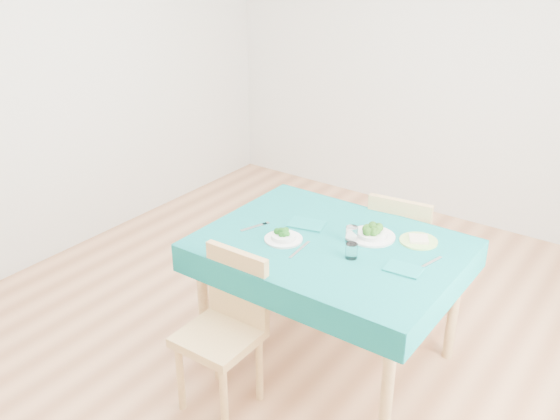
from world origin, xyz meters
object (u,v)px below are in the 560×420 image
Objects in this scene: bowl_near at (284,235)px; chair_far at (405,243)px; table at (329,302)px; bowl_far at (372,231)px; chair_near at (218,331)px; side_plate at (419,241)px.

chair_far is at bearing 67.50° from bowl_near.
chair_far is 0.96m from bowl_near.
table is 5.33× the size of bowl_far.
bowl_far is (0.40, 0.84, 0.33)m from chair_near.
table is at bearing 29.53° from bowl_near.
table is 0.73m from chair_far.
table is 0.61m from side_plate.
bowl_near is (0.02, 0.53, 0.33)m from chair_near.
bowl_far is (0.37, 0.31, 0.01)m from bowl_near.
chair_far is 4.69× the size of side_plate.
chair_near is 0.63m from bowl_near.
chair_near is 0.96× the size of chair_far.
bowl_far is (0.15, 0.18, 0.42)m from table.
chair_far is at bearing 74.36° from chair_near.
bowl_near reaches higher than table.
bowl_near is (-0.35, -0.84, 0.31)m from chair_far.
chair_far is at bearing 92.81° from bowl_far.
bowl_far is at bearing 50.61° from table.
side_plate is at bearing 34.10° from bowl_near.
chair_near is 4.43× the size of bowl_near.
chair_far is (0.37, 1.37, 0.02)m from chair_near.
chair_near is 0.99m from bowl_far.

